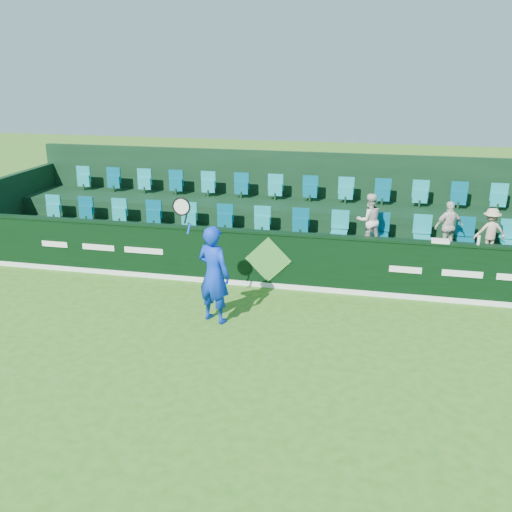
% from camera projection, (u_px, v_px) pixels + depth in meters
% --- Properties ---
extents(ground, '(60.00, 60.00, 0.00)m').
position_uv_depth(ground, '(224.00, 370.00, 9.88)').
color(ground, '#2E6818').
rests_on(ground, ground).
extents(sponsor_hoarding, '(16.00, 0.25, 1.35)m').
position_uv_depth(sponsor_hoarding, '(269.00, 259.00, 13.35)').
color(sponsor_hoarding, black).
rests_on(sponsor_hoarding, ground).
extents(stand_tier_front, '(16.00, 2.00, 0.80)m').
position_uv_depth(stand_tier_front, '(277.00, 256.00, 14.46)').
color(stand_tier_front, black).
rests_on(stand_tier_front, ground).
extents(stand_tier_back, '(16.00, 1.80, 1.30)m').
position_uv_depth(stand_tier_back, '(290.00, 226.00, 16.13)').
color(stand_tier_back, black).
rests_on(stand_tier_back, ground).
extents(stand_rear, '(16.00, 4.10, 2.60)m').
position_uv_depth(stand_rear, '(293.00, 203.00, 16.36)').
color(stand_rear, black).
rests_on(stand_rear, ground).
extents(seat_row_front, '(13.50, 0.50, 0.60)m').
position_uv_depth(seat_row_front, '(281.00, 225.00, 14.60)').
color(seat_row_front, teal).
rests_on(seat_row_front, stand_tier_front).
extents(seat_row_back, '(13.50, 0.50, 0.60)m').
position_uv_depth(seat_row_back, '(292.00, 191.00, 16.10)').
color(seat_row_back, teal).
rests_on(seat_row_back, stand_tier_back).
extents(tennis_player, '(1.25, 0.72, 2.64)m').
position_uv_depth(tennis_player, '(214.00, 274.00, 11.44)').
color(tennis_player, '#0B2EBF').
rests_on(tennis_player, ground).
extents(spectator_left, '(0.77, 0.69, 1.31)m').
position_uv_depth(spectator_left, '(369.00, 220.00, 13.68)').
color(spectator_left, beige).
rests_on(spectator_left, stand_tier_front).
extents(spectator_middle, '(0.77, 0.56, 1.21)m').
position_uv_depth(spectator_middle, '(449.00, 227.00, 13.32)').
color(spectator_middle, silver).
rests_on(spectator_middle, stand_tier_front).
extents(spectator_right, '(0.77, 0.52, 1.10)m').
position_uv_depth(spectator_right, '(490.00, 231.00, 13.15)').
color(spectator_right, tan).
rests_on(spectator_right, stand_tier_front).
extents(towel, '(0.38, 0.24, 0.06)m').
position_uv_depth(towel, '(440.00, 241.00, 12.35)').
color(towel, white).
rests_on(towel, sponsor_hoarding).
extents(drinks_bottle, '(0.06, 0.06, 0.20)m').
position_uv_depth(drinks_bottle, '(479.00, 240.00, 12.17)').
color(drinks_bottle, silver).
rests_on(drinks_bottle, sponsor_hoarding).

